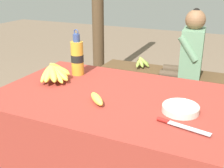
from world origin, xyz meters
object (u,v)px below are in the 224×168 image
loose_banana_front (97,99)px  banana_bunch_green (142,62)px  serving_bowl (181,108)px  wooden_bench (183,78)px  banana_bunch_ripe (55,72)px  water_bottle (77,57)px  seated_vendor (187,55)px  knife (175,124)px

loose_banana_front → banana_bunch_green: bearing=100.5°
serving_bowl → wooden_bench: (-0.27, 1.53, -0.38)m
banana_bunch_ripe → water_bottle: (0.06, 0.18, 0.06)m
serving_bowl → seated_vendor: size_ratio=0.17×
banana_bunch_ripe → knife: banana_bunch_ripe is taller
wooden_bench → knife: bearing=-80.6°
knife → banana_bunch_green: knife is taller
banana_bunch_green → wooden_bench: bearing=0.1°
banana_bunch_ripe → water_bottle: bearing=72.1°
loose_banana_front → knife: bearing=-9.8°
loose_banana_front → wooden_bench: size_ratio=0.08×
water_bottle → banana_bunch_ripe: bearing=-107.9°
water_bottle → wooden_bench: 1.42m
serving_bowl → banana_bunch_green: bearing=115.3°
seated_vendor → banana_bunch_green: 0.50m
banana_bunch_green → seated_vendor: bearing=-4.1°
banana_bunch_ripe → water_bottle: 0.19m
knife → wooden_bench: knife is taller
water_bottle → serving_bowl: bearing=-20.3°
banana_bunch_ripe → serving_bowl: (0.81, -0.10, -0.04)m
banana_bunch_ripe → seated_vendor: seated_vendor is taller
loose_banana_front → banana_bunch_green: (-0.30, 1.60, -0.27)m
loose_banana_front → serving_bowl: bearing=10.1°
loose_banana_front → wooden_bench: bearing=84.4°
banana_bunch_ripe → seated_vendor: bearing=67.5°
wooden_bench → banana_bunch_green: size_ratio=6.85×
wooden_bench → seated_vendor: size_ratio=1.66×
banana_bunch_green → loose_banana_front: bearing=-79.5°
serving_bowl → seated_vendor: seated_vendor is taller
water_bottle → wooden_bench: (0.49, 1.25, -0.48)m
knife → banana_bunch_ripe: bearing=174.2°
serving_bowl → wooden_bench: serving_bowl is taller
wooden_bench → seated_vendor: (0.03, -0.04, 0.26)m
water_bottle → knife: size_ratio=1.24×
water_bottle → seated_vendor: bearing=66.9°
serving_bowl → water_bottle: (-0.76, 0.28, 0.10)m
water_bottle → loose_banana_front: 0.50m
water_bottle → banana_bunch_green: size_ratio=1.20×
loose_banana_front → wooden_bench: (0.16, 1.60, -0.39)m
serving_bowl → seated_vendor: (-0.24, 1.49, -0.12)m
serving_bowl → water_bottle: water_bottle is taller
banana_bunch_ripe → loose_banana_front: 0.43m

